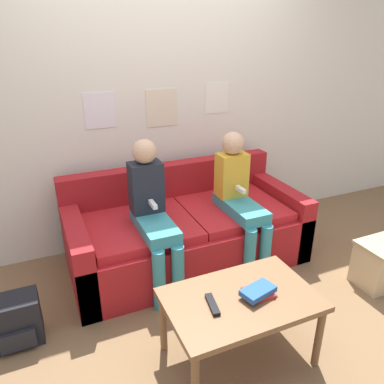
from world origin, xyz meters
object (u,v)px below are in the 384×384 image
at_px(tv_remote, 212,304).
at_px(couch, 186,231).
at_px(person_left, 152,210).
at_px(person_right, 239,195).
at_px(storage_box, 380,264).
at_px(backpack, 16,321).
at_px(coffee_table, 241,305).

bearing_deg(tv_remote, couch, 84.39).
height_order(couch, tv_remote, couch).
relative_size(couch, person_left, 1.71).
xyz_separation_m(person_right, storage_box, (0.84, -0.72, -0.43)).
height_order(person_right, backpack, person_right).
xyz_separation_m(person_right, tv_remote, (-0.69, -0.91, -0.16)).
bearing_deg(person_left, person_right, -0.18).
bearing_deg(person_right, storage_box, -40.66).
relative_size(couch, coffee_table, 2.23).
relative_size(coffee_table, tv_remote, 4.91).
xyz_separation_m(couch, coffee_table, (-0.13, -1.11, 0.12)).
distance_m(tv_remote, backpack, 1.26).
xyz_separation_m(couch, tv_remote, (-0.31, -1.11, 0.19)).
height_order(storage_box, backpack, storage_box).
relative_size(person_left, tv_remote, 6.40).
bearing_deg(backpack, couch, 18.26).
xyz_separation_m(coffee_table, tv_remote, (-0.18, -0.00, 0.06)).
distance_m(person_left, backpack, 1.12).
height_order(person_left, storage_box, person_left).
distance_m(coffee_table, storage_box, 1.38).
distance_m(person_left, person_right, 0.73).
distance_m(tv_remote, storage_box, 1.57).
bearing_deg(person_right, couch, 152.66).
height_order(person_left, person_right, person_left).
relative_size(coffee_table, person_right, 0.78).
xyz_separation_m(coffee_table, person_right, (0.51, 0.91, 0.23)).
xyz_separation_m(couch, backpack, (-1.33, -0.44, -0.11)).
height_order(coffee_table, tv_remote, tv_remote).
relative_size(couch, storage_box, 5.32).
relative_size(person_right, tv_remote, 6.28).
bearing_deg(coffee_table, person_right, 60.63).
distance_m(person_right, storage_box, 1.19).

